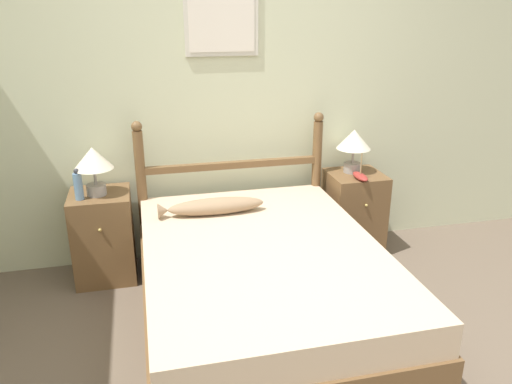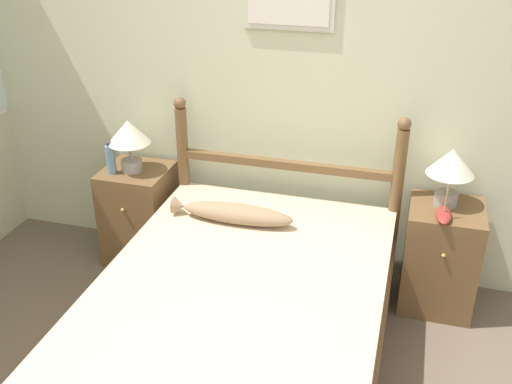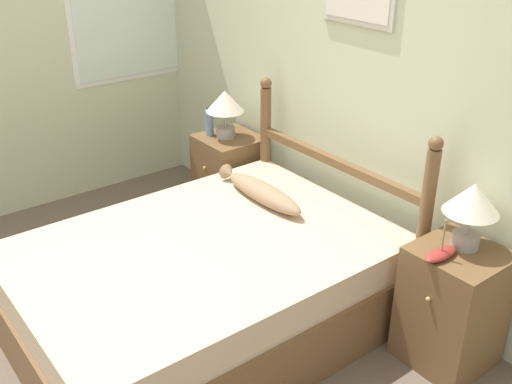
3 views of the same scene
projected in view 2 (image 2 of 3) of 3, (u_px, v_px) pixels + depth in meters
wall_back at (302, 75)px, 3.54m from camera, size 6.40×0.08×2.55m
bed at (241, 325)px, 3.05m from camera, size 1.42×1.96×0.55m
headboard at (285, 186)px, 3.71m from camera, size 1.42×0.08×1.13m
nightstand_left at (140, 214)px, 3.99m from camera, size 0.42×0.43×0.65m
nightstand_right at (440, 257)px, 3.52m from camera, size 0.42×0.43×0.65m
table_lamp_left at (129, 136)px, 3.72m from camera, size 0.26×0.26×0.34m
table_lamp_right at (451, 166)px, 3.31m from camera, size 0.26×0.26×0.34m
bottle at (111, 158)px, 3.75m from camera, size 0.06×0.06×0.22m
model_boat at (444, 215)px, 3.26m from camera, size 0.08×0.21×0.21m
fish_pillow at (234, 213)px, 3.42m from camera, size 0.72×0.15×0.11m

